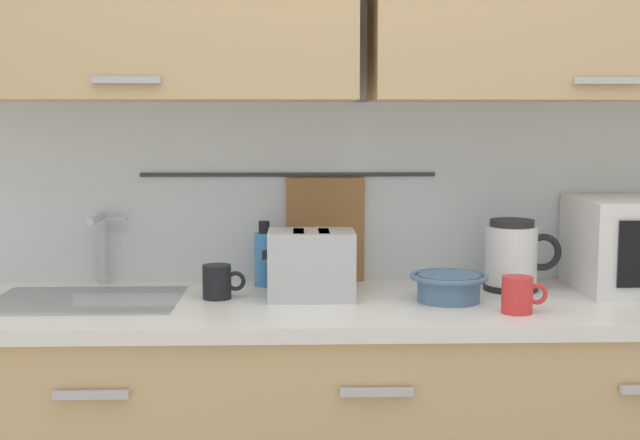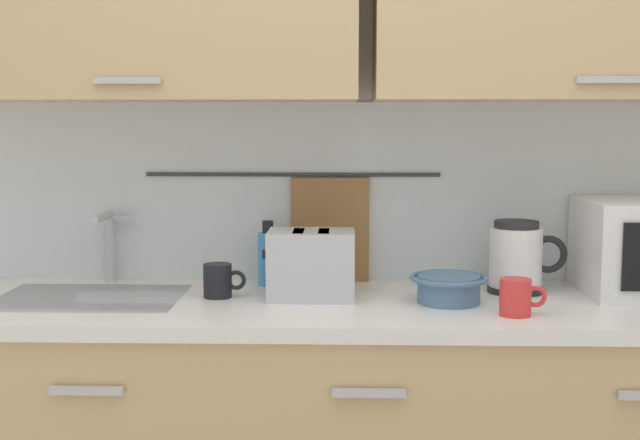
% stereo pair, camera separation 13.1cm
% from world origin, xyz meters
% --- Properties ---
extents(back_wall_assembly, '(3.70, 0.41, 2.50)m').
position_xyz_m(back_wall_assembly, '(-0.00, 0.53, 1.52)').
color(back_wall_assembly, silver).
rests_on(back_wall_assembly, ground).
extents(sink_faucet, '(0.09, 0.17, 0.22)m').
position_xyz_m(sink_faucet, '(-0.78, 0.53, 1.04)').
color(sink_faucet, '#B2B5BA').
rests_on(sink_faucet, counter_unit).
extents(electric_kettle, '(0.23, 0.16, 0.21)m').
position_xyz_m(electric_kettle, '(0.44, 0.42, 1.00)').
color(electric_kettle, black).
rests_on(electric_kettle, counter_unit).
extents(dish_soap_bottle, '(0.06, 0.06, 0.20)m').
position_xyz_m(dish_soap_bottle, '(-0.29, 0.51, 0.99)').
color(dish_soap_bottle, '#3F8CD8').
rests_on(dish_soap_bottle, counter_unit).
extents(mug_near_sink, '(0.12, 0.08, 0.09)m').
position_xyz_m(mug_near_sink, '(-0.41, 0.33, 0.95)').
color(mug_near_sink, black).
rests_on(mug_near_sink, counter_unit).
extents(mixing_bowl, '(0.21, 0.21, 0.08)m').
position_xyz_m(mixing_bowl, '(0.22, 0.27, 0.94)').
color(mixing_bowl, '#4C7093').
rests_on(mixing_bowl, counter_unit).
extents(toaster, '(0.26, 0.17, 0.19)m').
position_xyz_m(toaster, '(-0.15, 0.33, 1.00)').
color(toaster, '#B7BABF').
rests_on(toaster, counter_unit).
extents(mug_by_kettle, '(0.12, 0.08, 0.09)m').
position_xyz_m(mug_by_kettle, '(0.38, 0.13, 0.95)').
color(mug_by_kettle, red).
rests_on(mug_by_kettle, counter_unit).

